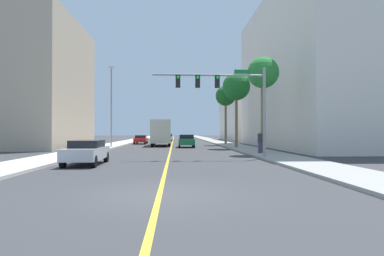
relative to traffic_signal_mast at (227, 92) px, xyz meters
The scene contains 18 objects.
ground 30.34m from the traffic_signal_mast, 97.73° to the left, with size 192.00×192.00×0.00m, color #38383A.
sidewalk_left 32.29m from the traffic_signal_mast, 111.66° to the left, with size 3.17×168.00×0.15m, color beige.
sidewalk_right 30.29m from the traffic_signal_mast, 82.84° to the left, with size 3.17×168.00×0.15m, color #9E9B93.
lane_marking_center 30.34m from the traffic_signal_mast, 97.73° to the left, with size 0.16×144.00×0.01m, color yellow.
building_left_near 26.41m from the traffic_signal_mast, 141.22° to the left, with size 11.05×15.82×14.68m, color tan.
building_right_near 20.83m from the traffic_signal_mast, 47.64° to the left, with size 13.73×27.09×17.58m, color silver.
building_right_far 46.90m from the traffic_signal_mast, 70.80° to the left, with size 17.08×20.56×8.10m, color silver.
traffic_signal_mast is the anchor object (origin of this frame).
street_lamp 18.17m from the traffic_signal_mast, 126.16° to the left, with size 0.56×0.28×8.98m.
palm_near 5.74m from the traffic_signal_mast, 48.46° to the left, with size 2.54×2.54×7.79m.
palm_mid 13.55m from the traffic_signal_mast, 76.64° to the left, with size 3.02×3.02×8.12m.
palm_far 22.32m from the traffic_signal_mast, 81.42° to the left, with size 2.74×2.74×7.96m.
car_white 43.17m from the traffic_signal_mast, 96.73° to the left, with size 1.96×4.37×1.37m.
car_red 28.02m from the traffic_signal_mast, 108.17° to the left, with size 1.79×4.56×1.30m.
car_silver 9.99m from the traffic_signal_mast, 158.11° to the right, with size 1.84×4.23×1.37m.
car_green 16.48m from the traffic_signal_mast, 98.10° to the left, with size 1.90×4.10×1.49m.
delivery_truck 20.75m from the traffic_signal_mast, 105.18° to the left, with size 2.57×8.50×3.27m.
pedestrian 5.88m from the traffic_signal_mast, 47.48° to the left, with size 0.38×0.38×1.75m.
Camera 1 is at (0.47, -9.68, 1.88)m, focal length 30.35 mm.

